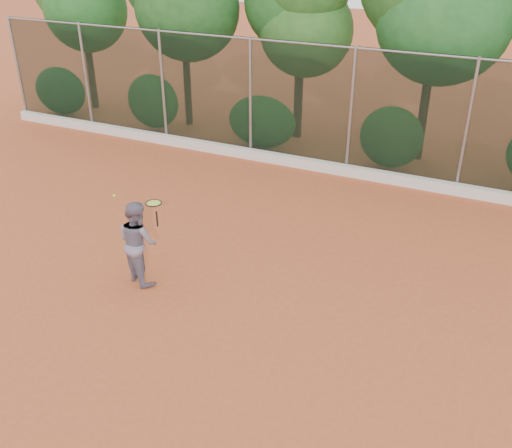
% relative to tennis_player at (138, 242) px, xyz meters
% --- Properties ---
extents(ground, '(80.00, 80.00, 0.00)m').
position_rel_tennis_player_xyz_m(ground, '(2.06, -0.04, -0.85)').
color(ground, '#B6512B').
rests_on(ground, ground).
extents(concrete_curb, '(24.00, 0.20, 0.30)m').
position_rel_tennis_player_xyz_m(concrete_curb, '(2.06, 6.78, -0.70)').
color(concrete_curb, silver).
rests_on(concrete_curb, ground).
extents(tennis_player, '(1.02, 0.92, 1.70)m').
position_rel_tennis_player_xyz_m(tennis_player, '(0.00, 0.00, 0.00)').
color(tennis_player, slate).
rests_on(tennis_player, ground).
extents(chainlink_fence, '(24.09, 0.09, 3.50)m').
position_rel_tennis_player_xyz_m(chainlink_fence, '(2.06, 6.96, 1.01)').
color(chainlink_fence, black).
rests_on(chainlink_fence, ground).
extents(tennis_racket, '(0.39, 0.39, 0.52)m').
position_rel_tennis_player_xyz_m(tennis_racket, '(0.50, -0.06, 0.93)').
color(tennis_racket, black).
rests_on(tennis_racket, ground).
extents(tennis_ball_in_flight, '(0.07, 0.07, 0.07)m').
position_rel_tennis_player_xyz_m(tennis_ball_in_flight, '(-0.88, 0.51, 0.59)').
color(tennis_ball_in_flight, '#B9DB31').
rests_on(tennis_ball_in_flight, ground).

